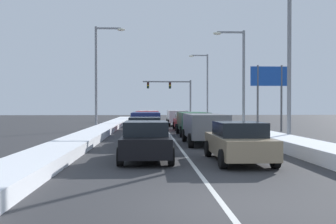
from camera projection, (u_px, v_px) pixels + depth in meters
name	position (u px, v px, depth m)	size (l,w,h in m)	color
ground_plane	(170.00, 135.00, 27.54)	(128.99, 128.99, 0.00)	#333335
lane_stripe_between_right_lane_and_center_lane	(167.00, 130.00, 32.50)	(0.14, 54.57, 0.01)	silver
snow_bank_right_shoulder	(226.00, 127.00, 32.77)	(1.79, 54.57, 0.55)	white
snow_bank_left_shoulder	(106.00, 128.00, 32.22)	(1.80, 54.57, 0.47)	white
sedan_tan_right_lane_nearest	(238.00, 142.00, 13.88)	(2.00, 4.50, 1.51)	#937F60
suv_gray_right_lane_second	(205.00, 126.00, 20.34)	(2.16, 4.90, 1.67)	slate
suv_green_right_lane_third	(193.00, 121.00, 26.78)	(2.16, 4.90, 1.67)	#1E5633
sedan_maroon_right_lane_fourth	(185.00, 121.00, 32.77)	(2.00, 4.50, 1.51)	maroon
suv_silver_right_lane_fifth	(177.00, 116.00, 39.96)	(2.16, 4.90, 1.67)	#B7BABF
sedan_black_center_lane_nearest	(146.00, 140.00, 14.44)	(2.00, 4.50, 1.51)	black
sedan_charcoal_center_lane_second	(145.00, 131.00, 20.08)	(2.00, 4.50, 1.51)	#38383D
suv_navy_center_lane_third	(146.00, 121.00, 26.58)	(2.16, 4.90, 1.67)	navy
suv_red_center_lane_fourth	(147.00, 119.00, 32.85)	(2.16, 4.90, 1.67)	maroon
suv_white_center_lane_fifth	(148.00, 116.00, 40.14)	(2.16, 4.90, 1.67)	silver
traffic_light_gantry	(176.00, 91.00, 57.33)	(7.54, 0.47, 6.20)	slate
street_lamp_right_near	(283.00, 53.00, 20.34)	(2.66, 0.36, 8.45)	gray
street_lamp_right_mid	(239.00, 71.00, 30.25)	(2.66, 0.36, 8.31)	gray
street_lamp_right_far	(205.00, 82.00, 50.07)	(2.66, 0.36, 9.17)	gray
street_lamp_left_mid	(100.00, 69.00, 32.51)	(2.66, 0.36, 9.13)	gray
roadside_sign_right	(270.00, 83.00, 30.55)	(3.20, 0.16, 5.50)	#59595B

